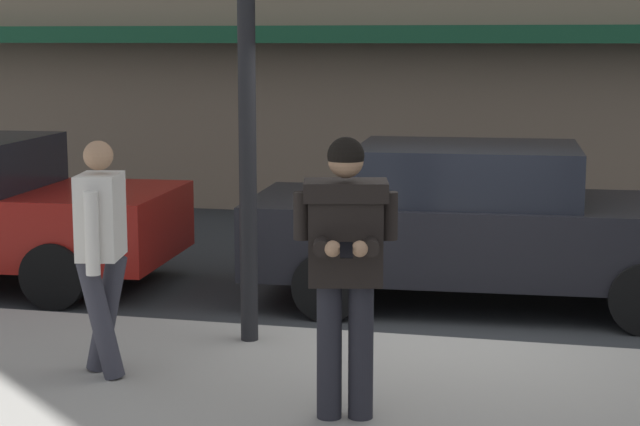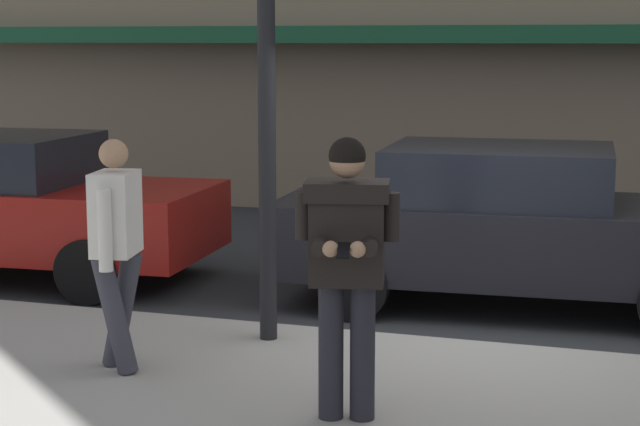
# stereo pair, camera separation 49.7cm
# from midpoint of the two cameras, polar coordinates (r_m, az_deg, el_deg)

# --- Properties ---
(ground_plane) EXTENTS (80.00, 80.00, 0.00)m
(ground_plane) POSITION_cam_midpoint_polar(r_m,az_deg,el_deg) (9.00, 5.44, -7.13)
(ground_plane) COLOR #2B2D30
(curb_paint_line) EXTENTS (28.00, 0.12, 0.01)m
(curb_paint_line) POSITION_cam_midpoint_polar(r_m,az_deg,el_deg) (8.98, 11.87, -7.32)
(curb_paint_line) COLOR silver
(curb_paint_line) RESTS_ON ground
(parked_sedan_mid) EXTENTS (4.61, 2.14, 1.54)m
(parked_sedan_mid) POSITION_cam_midpoint_polar(r_m,az_deg,el_deg) (10.32, 7.25, -0.55)
(parked_sedan_mid) COLOR black
(parked_sedan_mid) RESTS_ON ground
(man_texting_on_phone) EXTENTS (0.64, 0.63, 1.81)m
(man_texting_on_phone) POSITION_cam_midpoint_polar(r_m,az_deg,el_deg) (6.65, -0.77, -1.87)
(man_texting_on_phone) COLOR #23232B
(man_texting_on_phone) RESTS_ON sidewalk
(pedestrian_in_light_coat) EXTENTS (0.38, 0.59, 1.70)m
(pedestrian_in_light_coat) POSITION_cam_midpoint_polar(r_m,az_deg,el_deg) (7.78, -13.40, -1.58)
(pedestrian_in_light_coat) COLOR #33333D
(pedestrian_in_light_coat) RESTS_ON sidewalk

